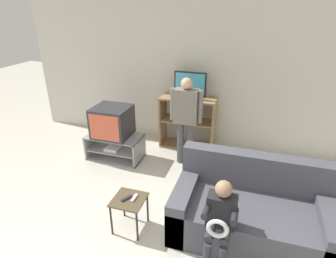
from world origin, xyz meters
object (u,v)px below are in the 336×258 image
couch (251,212)px  television_main (112,122)px  remote_control_black (127,198)px  person_seated_child (220,219)px  media_shelf (188,122)px  remote_control_white (134,198)px  tv_stand (115,147)px  television_flat (190,86)px  snack_table (129,204)px  person_standing_adult (186,114)px

couch → television_main: bearing=154.3°
remote_control_black → person_seated_child: bearing=21.7°
media_shelf → couch: media_shelf is taller
remote_control_white → couch: (1.34, 0.33, -0.14)m
remote_control_black → tv_stand: bearing=153.2°
remote_control_black → person_seated_child: size_ratio=0.15×
television_main → television_flat: (1.17, 0.76, 0.52)m
tv_stand → television_main: 0.48m
television_flat → snack_table: (-0.17, -2.27, -0.84)m
television_main → media_shelf: 1.39m
snack_table → person_seated_child: (1.09, -0.19, 0.23)m
media_shelf → remote_control_black: media_shelf is taller
television_main → remote_control_black: (0.97, -1.52, -0.24)m
couch → remote_control_black: bearing=-165.5°
remote_control_white → television_main: bearing=126.9°
couch → person_standing_adult: 1.87m
tv_stand → person_standing_adult: size_ratio=0.64×
remote_control_white → person_seated_child: size_ratio=0.15×
television_main → remote_control_white: 1.84m
remote_control_white → person_standing_adult: size_ratio=0.10×
tv_stand → media_shelf: bearing=35.8°
media_shelf → remote_control_black: bearing=-94.1°
tv_stand → remote_control_white: bearing=-54.9°
media_shelf → person_seated_child: (0.95, -2.48, 0.09)m
media_shelf → remote_control_white: size_ratio=7.00×
remote_control_black → person_seated_child: (1.12, -0.18, 0.15)m
tv_stand → person_seated_child: size_ratio=0.97×
tv_stand → snack_table: snack_table is taller
person_seated_child → tv_stand: bearing=140.8°
tv_stand → media_shelf: (1.11, 0.80, 0.29)m
tv_stand → couch: bearing=-25.6°
television_main → remote_control_white: (1.06, -1.48, -0.24)m
television_main → couch: television_main is taller
tv_stand → person_seated_child: (2.06, -1.68, 0.38)m
media_shelf → television_main: bearing=-145.6°
television_main → remote_control_black: 1.82m
media_shelf → person_seated_child: bearing=-69.1°
couch → person_seated_child: 0.69m
remote_control_black → couch: 1.47m
television_flat → person_standing_adult: bearing=-82.2°
person_standing_adult → television_flat: bearing=97.8°
snack_table → person_standing_adult: size_ratio=0.29×
television_main → person_standing_adult: (1.25, 0.19, 0.22)m
media_shelf → remote_control_black: 2.31m
television_main → person_seated_child: bearing=-39.2°
television_main → person_standing_adult: size_ratio=0.41×
media_shelf → person_standing_adult: (0.11, -0.59, 0.40)m
television_flat → snack_table: television_flat is taller
tv_stand → television_main: television_main is taller
television_main → television_flat: 1.49m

